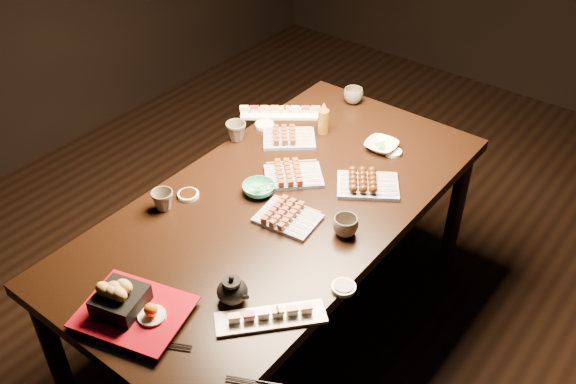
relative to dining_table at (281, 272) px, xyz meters
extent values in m
plane|color=black|center=(-0.07, 0.30, -0.38)|extent=(5.00, 5.00, 0.00)
cube|color=black|center=(0.00, 0.00, 0.00)|extent=(1.36, 1.98, 0.75)
imported|color=teal|center=(-0.10, -0.01, 0.39)|extent=(0.16, 0.16, 0.04)
imported|color=#F6E8C9|center=(0.11, 0.55, 0.39)|extent=(0.15, 0.15, 0.03)
imported|color=brown|center=(-0.32, -0.30, 0.41)|extent=(0.08, 0.08, 0.08)
imported|color=brown|center=(0.30, 0.00, 0.41)|extent=(0.10, 0.10, 0.07)
imported|color=brown|center=(-0.43, 0.23, 0.42)|extent=(0.12, 0.12, 0.08)
imported|color=brown|center=(-0.20, 0.81, 0.41)|extent=(0.10, 0.10, 0.07)
cylinder|color=brown|center=(-0.16, 0.51, 0.45)|extent=(0.07, 0.07, 0.15)
cylinder|color=white|center=(-0.30, -0.19, 0.38)|extent=(0.09, 0.09, 0.01)
cylinder|color=white|center=(0.17, 0.55, 0.38)|extent=(0.09, 0.09, 0.01)
cylinder|color=white|center=(0.45, -0.23, 0.38)|extent=(0.10, 0.10, 0.01)
cylinder|color=white|center=(-0.40, 0.39, 0.38)|extent=(0.12, 0.12, 0.02)
camera|label=1|loc=(1.20, -1.50, 1.90)|focal=40.00mm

